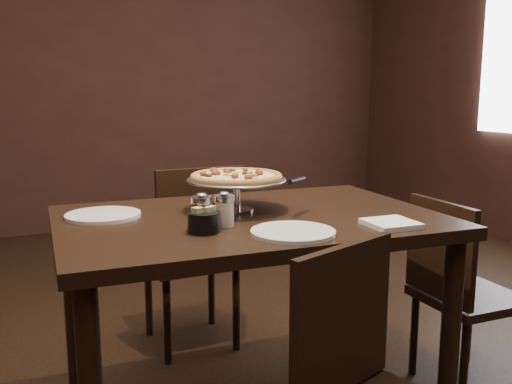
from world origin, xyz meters
name	(u,v)px	position (x,y,z in m)	size (l,w,h in m)	color
room	(296,45)	(0.06, 0.03, 1.40)	(6.04, 7.04, 2.84)	black
dining_table	(249,245)	(-0.09, 0.07, 0.71)	(1.38, 0.98, 0.82)	black
pizza_stand	(236,177)	(-0.10, 0.17, 0.94)	(0.36, 0.36, 0.15)	#AEAFB5
parmesan_shaker	(224,210)	(-0.23, -0.04, 0.87)	(0.07, 0.07, 0.11)	beige
pepper_flake_shaker	(202,212)	(-0.31, -0.04, 0.87)	(0.07, 0.07, 0.12)	maroon
packet_caddy	(204,221)	(-0.32, -0.08, 0.85)	(0.10, 0.10, 0.08)	black
napkin_stack	(391,224)	(0.26, -0.27, 0.83)	(0.15, 0.15, 0.02)	silver
plate_left	(103,215)	(-0.56, 0.27, 0.82)	(0.26, 0.26, 0.01)	white
plate_near	(293,232)	(-0.08, -0.23, 0.82)	(0.26, 0.26, 0.01)	white
serving_spatula	(297,181)	(0.07, 0.02, 0.94)	(0.16, 0.16, 0.02)	#AEAFB5
chair_far	(195,250)	(-0.04, 0.79, 0.50)	(0.43, 0.43, 0.91)	black
chair_side	(458,287)	(0.82, -0.04, 0.45)	(0.40, 0.40, 0.82)	black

